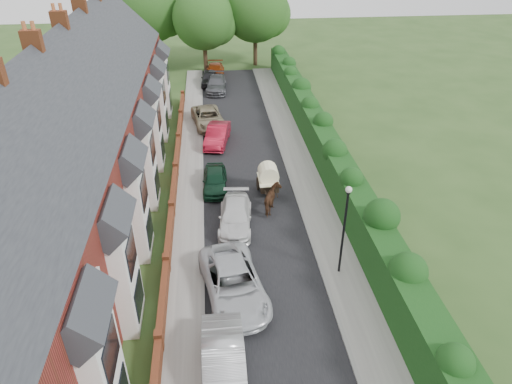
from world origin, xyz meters
TOP-DOWN VIEW (x-y plane):
  - ground at (0.00, 0.00)m, footprint 140.00×140.00m
  - road at (-0.50, 11.00)m, footprint 6.00×58.00m
  - pavement_hedge_side at (3.60, 11.00)m, footprint 2.20×58.00m
  - pavement_house_side at (-4.35, 11.00)m, footprint 1.70×58.00m
  - kerb_hedge_side at (2.55, 11.00)m, footprint 0.18×58.00m
  - kerb_house_side at (-3.55, 11.00)m, footprint 0.18×58.00m
  - hedge at (5.40, 11.00)m, footprint 2.10×58.00m
  - terrace_row at (-10.87, 9.98)m, footprint 9.05×40.50m
  - garden_wall_row at (-5.35, 10.00)m, footprint 0.35×40.35m
  - lamppost at (3.40, 4.00)m, footprint 0.32×0.32m
  - tree_far_left at (-2.65, 40.08)m, footprint 7.14×6.80m
  - tree_far_right at (3.39, 42.08)m, footprint 7.98×7.60m
  - tree_far_back at (-8.59, 43.08)m, footprint 8.40×8.00m
  - car_silver_a at (-2.71, -1.58)m, footprint 1.72×4.82m
  - car_silver_b at (-2.05, 2.92)m, footprint 3.56×6.08m
  - car_white at (-1.60, 8.71)m, footprint 2.32×4.76m
  - car_green at (-2.67, 13.08)m, footprint 1.71×4.01m
  - car_red at (-2.29, 20.12)m, footprint 2.39×4.73m
  - car_beige at (-2.96, 23.80)m, footprint 3.22×5.57m
  - car_grey at (-1.99, 32.92)m, footprint 2.33×5.09m
  - car_black at (-2.66, 35.00)m, footprint 1.97×4.36m
  - horse at (0.77, 10.01)m, footprint 1.40×2.14m
  - horse_cart at (0.77, 12.13)m, footprint 1.34×2.97m
  - car_extra_far at (-2.02, 37.39)m, footprint 2.34×5.03m

SIDE VIEW (x-z plane):
  - ground at x=0.00m, z-range 0.00..0.00m
  - road at x=-0.50m, z-range 0.00..0.02m
  - pavement_hedge_side at x=3.60m, z-range 0.00..0.12m
  - pavement_house_side at x=-4.35m, z-range 0.00..0.12m
  - kerb_hedge_side at x=2.55m, z-range 0.00..0.13m
  - kerb_house_side at x=-3.55m, z-range 0.00..0.13m
  - garden_wall_row at x=-5.35m, z-range -0.09..1.01m
  - car_white at x=-1.60m, z-range 0.00..1.34m
  - car_green at x=-2.67m, z-range 0.00..1.35m
  - car_extra_far at x=-2.02m, z-range 0.00..1.42m
  - car_grey at x=-1.99m, z-range 0.00..1.44m
  - car_black at x=-2.66m, z-range 0.00..1.46m
  - car_beige at x=-2.96m, z-range 0.00..1.46m
  - car_red at x=-2.29m, z-range 0.00..1.49m
  - car_silver_a at x=-2.71m, z-range 0.00..1.58m
  - car_silver_b at x=-2.05m, z-range 0.00..1.59m
  - horse at x=0.77m, z-range 0.00..1.66m
  - horse_cart at x=0.77m, z-range 0.15..2.29m
  - hedge at x=5.40m, z-range 0.18..3.03m
  - lamppost at x=3.40m, z-range 0.72..5.88m
  - terrace_row at x=-10.87m, z-range -1.28..10.22m
  - tree_far_left at x=-2.65m, z-range 1.07..10.36m
  - tree_far_right at x=3.39m, z-range 1.16..11.47m
  - tree_far_back at x=-8.59m, z-range 1.21..12.03m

